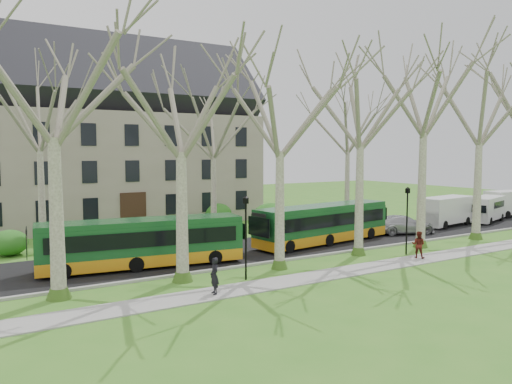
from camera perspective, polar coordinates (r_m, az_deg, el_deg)
ground at (r=30.60m, az=7.74°, el=-7.99°), size 120.00×120.00×0.00m
sidewalk at (r=28.75m, az=10.91°, el=-8.81°), size 70.00×2.00×0.06m
road at (r=34.94m, az=2.02°, el=-6.29°), size 80.00×8.00×0.06m
curb at (r=31.73m, az=6.02°, el=-7.38°), size 80.00×0.25×0.14m
building at (r=48.88m, az=-16.13°, el=6.16°), size 26.50×12.20×16.00m
tree_row_verge at (r=30.08m, az=7.53°, el=5.23°), size 49.00×7.00×14.00m
tree_row_far at (r=38.38m, az=-4.14°, el=3.67°), size 33.00×7.00×12.00m
lamp_row at (r=29.37m, az=9.03°, el=-3.44°), size 36.22×0.22×4.30m
hedges at (r=40.18m, az=-10.30°, el=-3.50°), size 30.60×8.60×2.00m
bus_lead at (r=29.39m, az=-12.84°, el=-5.64°), size 11.62×3.88×2.85m
bus_follow at (r=36.33m, az=7.69°, el=-3.57°), size 11.62×3.87×2.85m
sedan at (r=41.81m, az=16.48°, el=-3.58°), size 5.47×3.60×1.47m
van_a at (r=47.25m, az=20.90°, el=-2.08°), size 6.12×2.95×2.57m
van_b at (r=51.41m, az=24.82°, el=-1.80°), size 5.70×3.45×2.34m
pedestrian_a at (r=23.63m, az=-4.77°, el=-9.52°), size 0.48×0.67×1.71m
pedestrian_b at (r=32.79m, az=18.07°, el=-5.73°), size 0.95×1.02×1.67m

